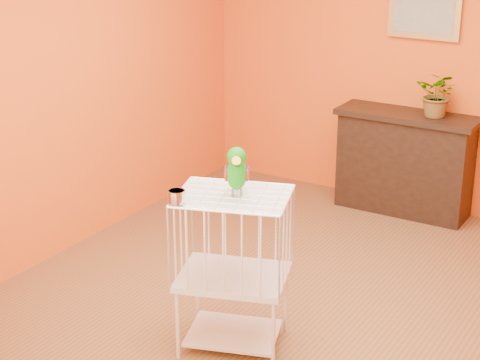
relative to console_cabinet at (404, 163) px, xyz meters
The scene contains 8 objects.
ground 2.09m from the console_cabinet, 89.56° to the right, with size 4.50×4.50×0.00m, color brown.
room_shell 2.33m from the console_cabinet, 89.56° to the right, with size 4.50×4.50×4.50m.
console_cabinet is the anchor object (origin of this frame).
potted_plant 0.65m from the console_cabinet, ahead, with size 0.35×0.39×0.30m, color #26722D.
framed_picture 1.31m from the console_cabinet, 85.06° to the left, with size 0.62×0.04×0.50m.
birdcage 2.66m from the console_cabinet, 92.24° to the right, with size 0.78×0.68×1.00m.
feed_cup 3.02m from the console_cabinet, 95.98° to the right, with size 0.11×0.11×0.07m, color silver.
parrot 2.76m from the console_cabinet, 91.65° to the right, with size 0.20×0.27×0.31m.
Camera 1 is at (2.19, -4.34, 2.70)m, focal length 60.00 mm.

